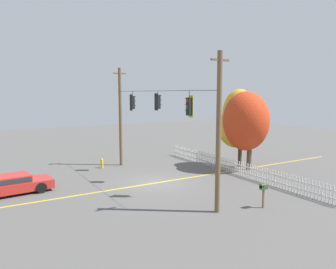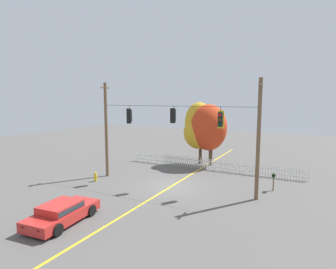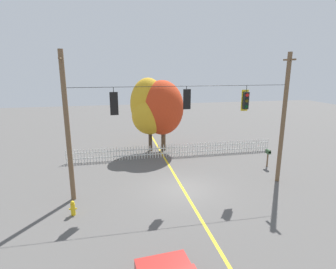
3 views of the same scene
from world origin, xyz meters
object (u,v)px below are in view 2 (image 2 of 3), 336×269
(parked_car, at_px, (62,212))
(traffic_signal_northbound_secondary, at_px, (130,116))
(traffic_signal_eastbound_side, at_px, (173,116))
(traffic_signal_northbound_primary, at_px, (220,119))
(autumn_maple_near_fence, at_px, (199,128))
(roadside_mailbox, at_px, (274,176))
(autumn_maple_mid, at_px, (208,127))
(fire_hydrant, at_px, (95,177))

(parked_car, bearing_deg, traffic_signal_northbound_secondary, 99.83)
(traffic_signal_eastbound_side, height_order, traffic_signal_northbound_primary, same)
(autumn_maple_near_fence, bearing_deg, traffic_signal_northbound_primary, -59.55)
(traffic_signal_eastbound_side, xyz_separation_m, parked_car, (-2.51, -8.66, -4.89))
(traffic_signal_northbound_primary, distance_m, roadside_mailbox, 5.97)
(traffic_signal_northbound_secondary, relative_size, roadside_mailbox, 1.10)
(traffic_signal_eastbound_side, height_order, parked_car, traffic_signal_eastbound_side)
(autumn_maple_mid, height_order, fire_hydrant, autumn_maple_mid)
(autumn_maple_mid, bearing_deg, autumn_maple_near_fence, 173.83)
(traffic_signal_eastbound_side, distance_m, traffic_signal_northbound_primary, 3.64)
(traffic_signal_northbound_primary, height_order, fire_hydrant, traffic_signal_northbound_primary)
(traffic_signal_northbound_secondary, bearing_deg, fire_hydrant, -142.27)
(traffic_signal_northbound_primary, xyz_separation_m, autumn_maple_mid, (-3.66, 7.90, -1.42))
(autumn_maple_mid, height_order, parked_car, autumn_maple_mid)
(traffic_signal_northbound_primary, xyz_separation_m, parked_car, (-6.14, -8.67, -4.72))
(autumn_maple_near_fence, relative_size, roadside_mailbox, 4.79)
(traffic_signal_eastbound_side, xyz_separation_m, autumn_maple_mid, (-0.02, 7.92, -1.59))
(parked_car, bearing_deg, traffic_signal_northbound_primary, 54.69)
(roadside_mailbox, bearing_deg, parked_car, -130.51)
(autumn_maple_near_fence, xyz_separation_m, autumn_maple_mid, (1.05, -0.11, 0.14))
(traffic_signal_northbound_primary, height_order, roadside_mailbox, traffic_signal_northbound_primary)
(traffic_signal_northbound_primary, bearing_deg, autumn_maple_mid, 114.87)
(autumn_maple_near_fence, distance_m, roadside_mailbox, 10.17)
(traffic_signal_northbound_primary, height_order, autumn_maple_near_fence, autumn_maple_near_fence)
(autumn_maple_near_fence, bearing_deg, autumn_maple_mid, -6.17)
(fire_hydrant, height_order, roadside_mailbox, roadside_mailbox)
(traffic_signal_northbound_secondary, xyz_separation_m, traffic_signal_eastbound_side, (4.01, 0.00, 0.14))
(traffic_signal_eastbound_side, bearing_deg, fire_hydrant, -164.34)
(traffic_signal_northbound_secondary, bearing_deg, parked_car, -80.17)
(traffic_signal_northbound_primary, bearing_deg, autumn_maple_near_fence, 120.45)
(traffic_signal_northbound_secondary, distance_m, traffic_signal_eastbound_side, 4.01)
(traffic_signal_northbound_secondary, xyz_separation_m, autumn_maple_near_fence, (2.93, 8.03, -1.59))
(parked_car, bearing_deg, fire_hydrant, 118.70)
(parked_car, distance_m, roadside_mailbox, 14.68)
(traffic_signal_eastbound_side, distance_m, parked_car, 10.25)
(traffic_signal_northbound_secondary, distance_m, fire_hydrant, 5.75)
(traffic_signal_northbound_primary, distance_m, autumn_maple_near_fence, 9.42)
(traffic_signal_northbound_secondary, xyz_separation_m, parked_car, (1.50, -8.65, -4.75))
(traffic_signal_northbound_primary, bearing_deg, traffic_signal_northbound_secondary, -179.85)
(autumn_maple_near_fence, height_order, autumn_maple_mid, autumn_maple_near_fence)
(traffic_signal_eastbound_side, height_order, roadside_mailbox, traffic_signal_eastbound_side)
(autumn_maple_mid, distance_m, parked_car, 17.08)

